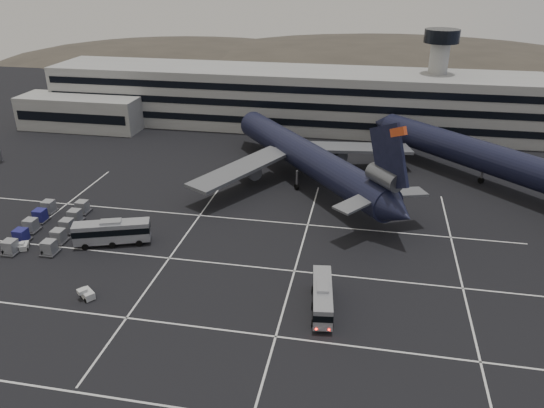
% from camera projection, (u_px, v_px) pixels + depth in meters
% --- Properties ---
extents(ground, '(260.00, 260.00, 0.00)m').
position_uv_depth(ground, '(201.00, 278.00, 70.60)').
color(ground, black).
rests_on(ground, ground).
extents(lane_markings, '(90.00, 55.62, 0.01)m').
position_uv_depth(lane_markings, '(209.00, 276.00, 71.08)').
color(lane_markings, silver).
rests_on(lane_markings, ground).
extents(terminal, '(125.00, 26.00, 24.00)m').
position_uv_depth(terminal, '(276.00, 99.00, 131.50)').
color(terminal, gray).
rests_on(terminal, ground).
extents(hills, '(352.00, 180.00, 44.00)m').
position_uv_depth(hills, '(367.00, 90.00, 223.92)').
color(hills, '#38332B').
rests_on(hills, ground).
extents(trijet_main, '(40.48, 48.69, 18.08)m').
position_uv_depth(trijet_main, '(308.00, 157.00, 97.76)').
color(trijet_main, black).
rests_on(trijet_main, ground).
extents(trijet_far, '(45.00, 44.28, 18.08)m').
position_uv_depth(trijet_far, '(490.00, 157.00, 97.25)').
color(trijet_far, black).
rests_on(trijet_far, ground).
extents(bus_near, '(3.46, 10.08, 3.49)m').
position_uv_depth(bus_near, '(322.00, 296.00, 63.52)').
color(bus_near, gray).
rests_on(bus_near, ground).
extents(bus_far, '(11.28, 6.03, 3.90)m').
position_uv_depth(bus_far, '(112.00, 231.00, 78.04)').
color(bus_far, gray).
rests_on(bus_far, ground).
extents(tug_a, '(1.85, 2.24, 1.25)m').
position_uv_depth(tug_a, '(24.00, 246.00, 77.26)').
color(tug_a, beige).
rests_on(tug_a, ground).
extents(tug_b, '(2.55, 2.41, 1.42)m').
position_uv_depth(tug_b, '(87.00, 294.00, 66.13)').
color(tug_b, beige).
rests_on(tug_b, ground).
extents(uld_cluster, '(10.37, 17.14, 2.09)m').
position_uv_depth(uld_cluster, '(49.00, 226.00, 82.09)').
color(uld_cluster, '#2D2D30').
rests_on(uld_cluster, ground).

